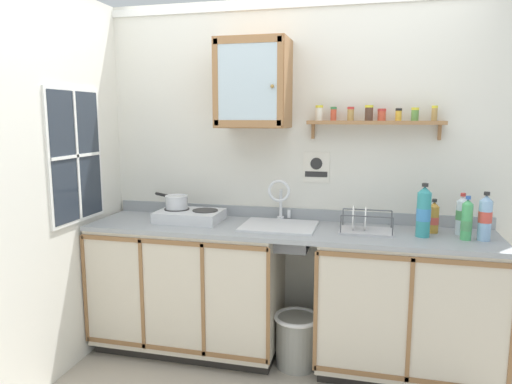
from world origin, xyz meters
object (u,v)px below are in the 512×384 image
at_px(hot_plate_stove, 190,216).
at_px(bottle_juice_amber_2, 434,218).
at_px(bottle_water_blue_4, 485,218).
at_px(wall_cabinet, 253,84).
at_px(trash_bin, 297,339).
at_px(warning_sign, 316,168).
at_px(saucepan, 176,201).
at_px(bottle_soda_green_1, 467,221).
at_px(bottle_water_clear_3, 462,215).
at_px(dish_rack, 364,227).
at_px(sink, 279,230).
at_px(bottle_detergent_teal_0, 424,212).

height_order(hot_plate_stove, bottle_juice_amber_2, bottle_juice_amber_2).
height_order(bottle_juice_amber_2, bottle_water_blue_4, bottle_water_blue_4).
relative_size(wall_cabinet, trash_bin, 1.63).
bearing_deg(bottle_juice_amber_2, hot_plate_stove, -177.71).
bearing_deg(warning_sign, saucepan, -167.22).
height_order(bottle_soda_green_1, bottle_juice_amber_2, bottle_soda_green_1).
relative_size(bottle_juice_amber_2, bottle_water_clear_3, 0.83).
bearing_deg(hot_plate_stove, dish_rack, -1.01).
distance_m(bottle_soda_green_1, warning_sign, 1.02).
relative_size(sink, warning_sign, 2.31).
xyz_separation_m(bottle_water_clear_3, dish_rack, (-0.58, -0.08, -0.09)).
bearing_deg(sink, bottle_soda_green_1, -3.85).
bearing_deg(bottle_water_blue_4, bottle_detergent_teal_0, 179.43).
bearing_deg(warning_sign, bottle_juice_amber_2, -13.23).
relative_size(bottle_soda_green_1, dish_rack, 0.78).
distance_m(bottle_soda_green_1, bottle_water_clear_3, 0.13).
bearing_deg(bottle_juice_amber_2, bottle_water_blue_4, -25.25).
xyz_separation_m(sink, trash_bin, (0.15, -0.09, -0.72)).
bearing_deg(bottle_detergent_teal_0, bottle_water_clear_3, 25.63).
relative_size(bottle_detergent_teal_0, bottle_soda_green_1, 1.25).
height_order(bottle_juice_amber_2, dish_rack, bottle_juice_amber_2).
xyz_separation_m(bottle_water_clear_3, wall_cabinet, (-1.34, 0.03, 0.82)).
bearing_deg(hot_plate_stove, bottle_water_clear_3, 1.74).
distance_m(bottle_water_clear_3, dish_rack, 0.60).
distance_m(bottle_water_blue_4, dish_rack, 0.70).
bearing_deg(trash_bin, bottle_water_blue_4, 1.46).
bearing_deg(sink, bottle_detergent_teal_0, -3.98).
xyz_separation_m(sink, wall_cabinet, (-0.20, 0.08, 0.97)).
xyz_separation_m(hot_plate_stove, bottle_soda_green_1, (1.79, -0.07, 0.08)).
bearing_deg(dish_rack, hot_plate_stove, 178.99).
distance_m(hot_plate_stove, bottle_soda_green_1, 1.79).
bearing_deg(hot_plate_stove, bottle_water_blue_4, -1.90).
bearing_deg(bottle_water_blue_4, trash_bin, -178.54).
bearing_deg(dish_rack, warning_sign, 142.38).
relative_size(bottle_water_blue_4, wall_cabinet, 0.50).
xyz_separation_m(wall_cabinet, trash_bin, (0.34, -0.18, -1.69)).
bearing_deg(saucepan, bottle_juice_amber_2, 1.27).
bearing_deg(wall_cabinet, bottle_water_blue_4, -5.85).
height_order(sink, bottle_water_blue_4, sink).
bearing_deg(wall_cabinet, bottle_juice_amber_2, -1.01).
bearing_deg(dish_rack, bottle_soda_green_1, -5.09).
relative_size(sink, hot_plate_stove, 1.10).
relative_size(bottle_soda_green_1, trash_bin, 0.74).
bearing_deg(hot_plate_stove, bottle_soda_green_1, -2.36).
height_order(hot_plate_stove, trash_bin, hot_plate_stove).
height_order(saucepan, bottle_soda_green_1, bottle_soda_green_1).
bearing_deg(trash_bin, wall_cabinet, 152.86).
bearing_deg(hot_plate_stove, trash_bin, -6.61).
bearing_deg(saucepan, bottle_detergent_teal_0, -2.97).
bearing_deg(wall_cabinet, trash_bin, -27.14).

